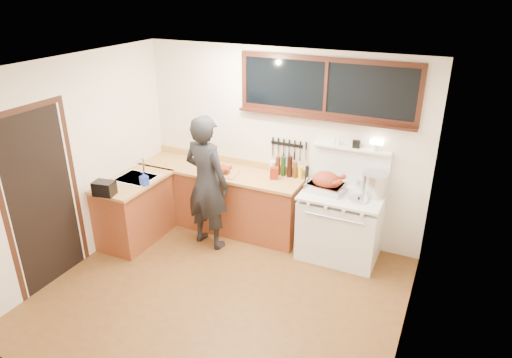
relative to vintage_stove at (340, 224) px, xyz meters
The scene contains 20 objects.
ground_plane 1.79m from the vintage_stove, 125.35° to the right, with size 4.00×3.50×0.02m, color brown.
room_shell 2.10m from the vintage_stove, 125.35° to the right, with size 4.10×3.60×2.65m.
counter_back 1.80m from the vintage_stove, behind, with size 2.44×0.64×1.00m.
counter_left 2.81m from the vintage_stove, 163.78° to the right, with size 0.64×1.09×0.90m.
sink_unit 2.80m from the vintage_stove, 165.18° to the right, with size 0.50×0.45×0.37m.
vintage_stove is the anchor object (origin of this frame).
back_window 1.68m from the vintage_stove, 142.41° to the left, with size 2.32×0.13×0.77m.
left_doorway 3.63m from the vintage_stove, 146.76° to the right, with size 0.02×1.04×2.17m.
knife_strip 1.26m from the vintage_stove, 160.06° to the left, with size 0.52×0.03×0.28m.
man 1.83m from the vintage_stove, 164.56° to the right, with size 0.74×0.55×1.84m.
soap_bottle 2.63m from the vintage_stove, 160.81° to the right, with size 0.11×0.11×0.20m.
toaster 3.04m from the vintage_stove, 154.46° to the right, with size 0.29×0.22×0.18m.
cutting_board 1.75m from the vintage_stove, behind, with size 0.46×0.38×0.14m.
roast_turkey 0.58m from the vintage_stove, behind, with size 0.52×0.40×0.26m.
stockpot 0.69m from the vintage_stove, 19.36° to the left, with size 0.32×0.32×0.29m.
saucepan 0.59m from the vintage_stove, 60.77° to the left, with size 0.17×0.27×0.10m.
pot_lid 0.51m from the vintage_stove, 22.95° to the right, with size 0.28×0.28×0.04m.
coffee_tin 1.10m from the vintage_stove, behind, with size 0.13×0.12×0.17m.
pitcher 1.22m from the vintage_stove, 167.31° to the left, with size 0.10×0.10×0.17m.
bottle_cluster 1.01m from the vintage_stove, 164.89° to the left, with size 0.48×0.07×0.30m.
Camera 1 is at (2.20, -3.75, 3.38)m, focal length 32.00 mm.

